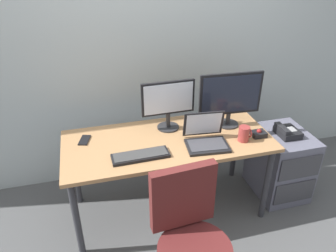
{
  "coord_description": "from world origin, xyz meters",
  "views": [
    {
      "loc": [
        -0.56,
        -2.08,
        2.05
      ],
      "look_at": [
        0.0,
        0.0,
        0.83
      ],
      "focal_mm": 34.88,
      "sensor_mm": 36.0,
      "label": 1
    }
  ],
  "objects_px": {
    "keyboard": "(140,155)",
    "trackball_mouse": "(259,134)",
    "monitor_main": "(230,97)",
    "cell_phone": "(85,140)",
    "file_cabinet": "(280,163)",
    "laptop": "(206,137)",
    "office_chair": "(190,250)",
    "monitor_side": "(168,102)",
    "coffee_mug": "(244,134)",
    "desk_phone": "(287,132)"
  },
  "relations": [
    {
      "from": "laptop",
      "to": "trackball_mouse",
      "type": "xyz_separation_m",
      "value": [
        0.44,
        -0.01,
        -0.03
      ]
    },
    {
      "from": "keyboard",
      "to": "laptop",
      "type": "bearing_deg",
      "value": 5.38
    },
    {
      "from": "office_chair",
      "to": "monitor_main",
      "type": "relative_size",
      "value": 1.84
    },
    {
      "from": "desk_phone",
      "to": "monitor_main",
      "type": "xyz_separation_m",
      "value": [
        -0.49,
        0.14,
        0.33
      ]
    },
    {
      "from": "coffee_mug",
      "to": "cell_phone",
      "type": "height_order",
      "value": "coffee_mug"
    },
    {
      "from": "keyboard",
      "to": "monitor_side",
      "type": "bearing_deg",
      "value": 49.84
    },
    {
      "from": "monitor_main",
      "to": "laptop",
      "type": "relative_size",
      "value": 1.54
    },
    {
      "from": "desk_phone",
      "to": "monitor_side",
      "type": "bearing_deg",
      "value": 167.79
    },
    {
      "from": "file_cabinet",
      "to": "cell_phone",
      "type": "distance_m",
      "value": 1.73
    },
    {
      "from": "laptop",
      "to": "cell_phone",
      "type": "distance_m",
      "value": 0.93
    },
    {
      "from": "keyboard",
      "to": "file_cabinet",
      "type": "bearing_deg",
      "value": 6.94
    },
    {
      "from": "monitor_main",
      "to": "keyboard",
      "type": "relative_size",
      "value": 1.25
    },
    {
      "from": "desk_phone",
      "to": "laptop",
      "type": "relative_size",
      "value": 0.6
    },
    {
      "from": "trackball_mouse",
      "to": "monitor_main",
      "type": "bearing_deg",
      "value": 124.01
    },
    {
      "from": "keyboard",
      "to": "laptop",
      "type": "relative_size",
      "value": 1.23
    },
    {
      "from": "monitor_main",
      "to": "monitor_side",
      "type": "height_order",
      "value": "monitor_main"
    },
    {
      "from": "monitor_main",
      "to": "monitor_side",
      "type": "relative_size",
      "value": 1.2
    },
    {
      "from": "keyboard",
      "to": "trackball_mouse",
      "type": "distance_m",
      "value": 0.96
    },
    {
      "from": "monitor_main",
      "to": "trackball_mouse",
      "type": "height_order",
      "value": "monitor_main"
    },
    {
      "from": "laptop",
      "to": "trackball_mouse",
      "type": "bearing_deg",
      "value": -0.81
    },
    {
      "from": "desk_phone",
      "to": "monitor_side",
      "type": "height_order",
      "value": "monitor_side"
    },
    {
      "from": "laptop",
      "to": "keyboard",
      "type": "bearing_deg",
      "value": -174.62
    },
    {
      "from": "keyboard",
      "to": "trackball_mouse",
      "type": "xyz_separation_m",
      "value": [
        0.96,
        0.04,
        0.01
      ]
    },
    {
      "from": "file_cabinet",
      "to": "monitor_side",
      "type": "xyz_separation_m",
      "value": [
        -1.0,
        0.2,
        0.64
      ]
    },
    {
      "from": "keyboard",
      "to": "cell_phone",
      "type": "height_order",
      "value": "keyboard"
    },
    {
      "from": "file_cabinet",
      "to": "laptop",
      "type": "relative_size",
      "value": 1.82
    },
    {
      "from": "monitor_main",
      "to": "keyboard",
      "type": "xyz_separation_m",
      "value": [
        -0.8,
        -0.28,
        -0.24
      ]
    },
    {
      "from": "office_chair",
      "to": "monitor_side",
      "type": "relative_size",
      "value": 2.2
    },
    {
      "from": "laptop",
      "to": "coffee_mug",
      "type": "height_order",
      "value": "laptop"
    },
    {
      "from": "monitor_side",
      "to": "coffee_mug",
      "type": "bearing_deg",
      "value": -33.73
    },
    {
      "from": "monitor_main",
      "to": "trackball_mouse",
      "type": "xyz_separation_m",
      "value": [
        0.16,
        -0.24,
        -0.23
      ]
    },
    {
      "from": "trackball_mouse",
      "to": "office_chair",
      "type": "bearing_deg",
      "value": -139.0
    },
    {
      "from": "monitor_main",
      "to": "laptop",
      "type": "bearing_deg",
      "value": -141.27
    },
    {
      "from": "office_chair",
      "to": "laptop",
      "type": "distance_m",
      "value": 0.84
    },
    {
      "from": "laptop",
      "to": "monitor_side",
      "type": "bearing_deg",
      "value": 124.45
    },
    {
      "from": "office_chair",
      "to": "keyboard",
      "type": "bearing_deg",
      "value": 104.88
    },
    {
      "from": "desk_phone",
      "to": "office_chair",
      "type": "height_order",
      "value": "office_chair"
    },
    {
      "from": "office_chair",
      "to": "cell_phone",
      "type": "relative_size",
      "value": 6.69
    },
    {
      "from": "office_chair",
      "to": "monitor_main",
      "type": "bearing_deg",
      "value": 55.68
    },
    {
      "from": "file_cabinet",
      "to": "coffee_mug",
      "type": "bearing_deg",
      "value": -163.62
    },
    {
      "from": "desk_phone",
      "to": "cell_phone",
      "type": "relative_size",
      "value": 1.41
    },
    {
      "from": "monitor_main",
      "to": "coffee_mug",
      "type": "relative_size",
      "value": 4.33
    },
    {
      "from": "monitor_main",
      "to": "laptop",
      "type": "height_order",
      "value": "monitor_main"
    },
    {
      "from": "file_cabinet",
      "to": "trackball_mouse",
      "type": "height_order",
      "value": "trackball_mouse"
    },
    {
      "from": "file_cabinet",
      "to": "laptop",
      "type": "bearing_deg",
      "value": -172.06
    },
    {
      "from": "file_cabinet",
      "to": "coffee_mug",
      "type": "relative_size",
      "value": 5.11
    },
    {
      "from": "monitor_main",
      "to": "cell_phone",
      "type": "bearing_deg",
      "value": 177.39
    },
    {
      "from": "cell_phone",
      "to": "trackball_mouse",
      "type": "bearing_deg",
      "value": 4.78
    },
    {
      "from": "trackball_mouse",
      "to": "coffee_mug",
      "type": "bearing_deg",
      "value": -169.28
    },
    {
      "from": "desk_phone",
      "to": "cell_phone",
      "type": "bearing_deg",
      "value": 173.54
    }
  ]
}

